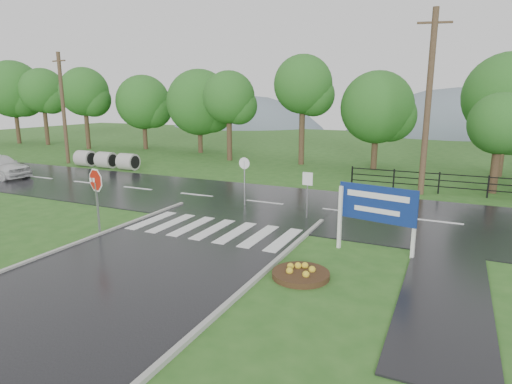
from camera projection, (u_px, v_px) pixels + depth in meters
The scene contains 17 objects.
ground at pixel (126, 278), 12.48m from camera, with size 120.00×120.00×0.00m, color #2B5D1F.
main_road at pixel (264, 203), 21.33m from camera, with size 90.00×8.00×0.04m, color black.
walkway at pixel (446, 277), 12.50m from camera, with size 2.20×11.00×0.04m, color black.
crosswalk at pixel (213, 229), 16.89m from camera, with size 6.50×2.80×0.02m.
fence_west at pixel (439, 181), 23.27m from camera, with size 9.58×0.08×1.20m.
hills at pixel (416, 223), 71.87m from camera, with size 102.00×48.00×48.00m.
treeline at pixel (349, 165), 33.29m from camera, with size 83.20×5.20×10.00m.
culvert_pipes at pixel (106, 160), 31.90m from camera, with size 5.50×1.20×1.20m.
stop_sign at pixel (96, 186), 16.07m from camera, with size 1.17×0.34×2.72m.
estate_billboard at pixel (377, 207), 14.14m from camera, with size 2.61×0.58×2.32m.
flower_bed at pixel (301, 273), 12.49m from camera, with size 1.69×1.69×0.34m.
reg_sign_small at pixel (307, 186), 18.22m from camera, with size 0.46×0.07×2.05m.
reg_sign_round at pixel (244, 176), 20.41m from camera, with size 0.55×0.07×2.38m.
car_white at pixel (0, 178), 28.06m from camera, with size 4.66×1.88×1.59m, color silver.
utility_pole_west at pixel (63, 108), 33.41m from camera, with size 1.52×0.29×8.57m.
utility_pole_east at pixel (428, 103), 22.29m from camera, with size 1.68×0.53×9.58m.
entrance_tree_left at pixel (500, 124), 22.82m from camera, with size 3.29×3.29×5.44m.
Camera 1 is at (8.39, -8.93, 5.14)m, focal length 30.00 mm.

